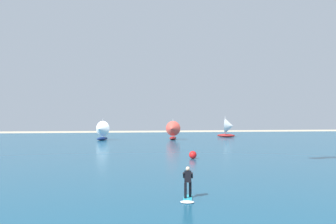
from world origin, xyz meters
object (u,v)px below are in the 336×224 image
(kitesurfer, at_px, (188,188))
(sailboat_heeled_over, at_px, (101,130))
(sailboat_near_shore, at_px, (172,130))
(sailboat_anchored_offshore, at_px, (229,127))
(marker_buoy, at_px, (193,155))

(kitesurfer, bearing_deg, sailboat_heeled_over, 97.22)
(sailboat_near_shore, bearing_deg, sailboat_anchored_offshore, 28.38)
(sailboat_anchored_offshore, distance_m, sailboat_near_shore, 15.31)
(marker_buoy, bearing_deg, sailboat_near_shore, 84.57)
(kitesurfer, distance_m, marker_buoy, 18.23)
(sailboat_heeled_over, bearing_deg, kitesurfer, -82.78)
(marker_buoy, bearing_deg, sailboat_heeled_over, 108.56)
(sailboat_heeled_over, relative_size, marker_buoy, 5.09)
(sailboat_near_shore, height_order, sailboat_heeled_over, sailboat_heeled_over)
(sailboat_anchored_offshore, height_order, marker_buoy, sailboat_anchored_offshore)
(sailboat_near_shore, height_order, marker_buoy, sailboat_near_shore)
(sailboat_anchored_offshore, height_order, sailboat_heeled_over, sailboat_anchored_offshore)
(kitesurfer, distance_m, sailboat_anchored_offshore, 59.30)
(sailboat_anchored_offshore, bearing_deg, sailboat_near_shore, -151.62)
(kitesurfer, relative_size, sailboat_near_shore, 0.50)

